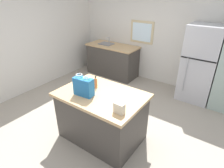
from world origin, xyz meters
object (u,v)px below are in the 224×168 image
shopping_bag (84,87)px  small_box (119,108)px  ear_defenders (90,83)px  bottle (96,83)px  refrigerator (200,64)px  kitchen_island (102,116)px

shopping_bag → small_box: 0.72m
small_box → ear_defenders: 0.99m
shopping_bag → small_box: (0.72, -0.08, -0.07)m
bottle → small_box: bearing=-27.5°
refrigerator → small_box: 2.65m
bottle → ear_defenders: (-0.17, 0.03, -0.07)m
refrigerator → shopping_bag: (-1.16, -2.53, 0.17)m
kitchen_island → bottle: size_ratio=6.68×
shopping_bag → kitchen_island: bearing=43.3°
ear_defenders → small_box: bearing=-24.6°
bottle → shopping_bag: bearing=-88.0°
ear_defenders → kitchen_island: bearing=-21.5°
shopping_bag → small_box: size_ratio=2.24×
small_box → bottle: 0.82m
refrigerator → bottle: bearing=-117.7°
kitchen_island → refrigerator: size_ratio=0.81×
kitchen_island → refrigerator: (0.96, 2.35, 0.42)m
kitchen_island → shopping_bag: shopping_bag is taller
refrigerator → bottle: size_ratio=8.29×
bottle → ear_defenders: bottle is taller
ear_defenders → refrigerator: bearing=58.6°
shopping_bag → bottle: bearing=92.0°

